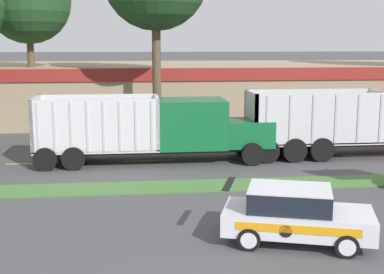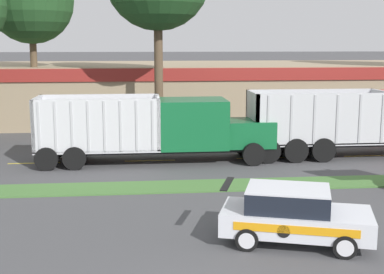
% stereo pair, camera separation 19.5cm
% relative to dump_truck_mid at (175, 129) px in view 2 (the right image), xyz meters
% --- Properties ---
extents(grass_verge, '(120.00, 1.73, 0.06)m').
position_rel_dump_truck_mid_xyz_m(grass_verge, '(-0.39, -4.58, -1.52)').
color(grass_verge, '#477538').
rests_on(grass_verge, ground_plane).
extents(centre_line_3, '(2.40, 0.14, 0.01)m').
position_rel_dump_truck_mid_xyz_m(centre_line_3, '(-6.61, 0.29, -1.54)').
color(centre_line_3, yellow).
rests_on(centre_line_3, ground_plane).
extents(centre_line_4, '(2.40, 0.14, 0.01)m').
position_rel_dump_truck_mid_xyz_m(centre_line_4, '(-1.21, 0.29, -1.54)').
color(centre_line_4, yellow).
rests_on(centre_line_4, ground_plane).
extents(centre_line_5, '(2.40, 0.14, 0.01)m').
position_rel_dump_truck_mid_xyz_m(centre_line_5, '(4.19, 0.29, -1.54)').
color(centre_line_5, yellow).
rests_on(centre_line_5, ground_plane).
extents(centre_line_6, '(2.40, 0.14, 0.01)m').
position_rel_dump_truck_mid_xyz_m(centre_line_6, '(9.59, 0.29, -1.54)').
color(centre_line_6, yellow).
rests_on(centre_line_6, ground_plane).
extents(dump_truck_mid, '(11.05, 2.76, 3.24)m').
position_rel_dump_truck_mid_xyz_m(dump_truck_mid, '(0.00, 0.00, 0.00)').
color(dump_truck_mid, black).
rests_on(dump_truck_mid, ground_plane).
extents(rally_car, '(4.49, 3.03, 1.61)m').
position_rel_dump_truck_mid_xyz_m(rally_car, '(2.56, -10.69, -0.73)').
color(rally_car, silver).
rests_on(rally_car, ground_plane).
extents(store_building_backdrop, '(41.12, 12.10, 4.00)m').
position_rel_dump_truck_mid_xyz_m(store_building_backdrop, '(4.53, 14.95, 0.46)').
color(store_building_backdrop, '#9E896B').
rests_on(store_building_backdrop, ground_plane).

